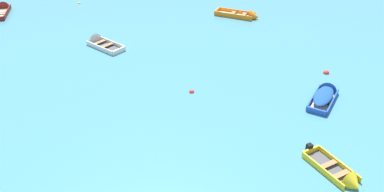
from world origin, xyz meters
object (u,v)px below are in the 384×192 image
at_px(rowboat_white_near_right, 97,42).
at_px(rowboat_blue_near_camera, 325,94).
at_px(mooring_buoy_central, 326,73).
at_px(rowboat_maroon_midfield_left, 3,9).
at_px(rowboat_yellow_back_row_center, 343,177).
at_px(mooring_buoy_outer_edge, 79,3).
at_px(rowboat_orange_near_left, 246,16).
at_px(mooring_buoy_midfield, 192,92).

bearing_deg(rowboat_white_near_right, rowboat_blue_near_camera, -24.36).
bearing_deg(mooring_buoy_central, rowboat_maroon_midfield_left, 158.11).
relative_size(rowboat_yellow_back_row_center, mooring_buoy_outer_edge, 11.15).
height_order(rowboat_orange_near_left, mooring_buoy_central, rowboat_orange_near_left).
distance_m(rowboat_blue_near_camera, mooring_buoy_outer_edge, 29.37).
distance_m(rowboat_orange_near_left, rowboat_blue_near_camera, 15.90).
bearing_deg(rowboat_yellow_back_row_center, rowboat_white_near_right, 136.18).
distance_m(mooring_buoy_midfield, mooring_buoy_outer_edge, 22.80).
bearing_deg(rowboat_maroon_midfield_left, rowboat_white_near_right, -33.34).
height_order(rowboat_maroon_midfield_left, mooring_buoy_central, rowboat_maroon_midfield_left).
bearing_deg(rowboat_yellow_back_row_center, mooring_buoy_outer_edge, 128.83).
height_order(mooring_buoy_midfield, mooring_buoy_central, mooring_buoy_central).
bearing_deg(rowboat_blue_near_camera, mooring_buoy_midfield, 178.23).
bearing_deg(mooring_buoy_outer_edge, rowboat_yellow_back_row_center, -51.17).
height_order(mooring_buoy_midfield, mooring_buoy_outer_edge, mooring_buoy_midfield).
relative_size(rowboat_orange_near_left, mooring_buoy_central, 9.78).
xyz_separation_m(rowboat_white_near_right, mooring_buoy_central, (18.79, -4.47, -0.18)).
relative_size(rowboat_orange_near_left, rowboat_maroon_midfield_left, 1.04).
height_order(rowboat_blue_near_camera, mooring_buoy_central, rowboat_blue_near_camera).
bearing_deg(rowboat_maroon_midfield_left, rowboat_orange_near_left, -1.70).
height_order(rowboat_white_near_right, rowboat_maroon_midfield_left, rowboat_white_near_right).
bearing_deg(mooring_buoy_midfield, rowboat_maroon_midfield_left, 142.75).
bearing_deg(mooring_buoy_midfield, mooring_buoy_outer_edge, 125.91).
xyz_separation_m(rowboat_orange_near_left, mooring_buoy_central, (5.41, -11.62, -0.21)).
bearing_deg(mooring_buoy_midfield, rowboat_orange_near_left, 72.48).
height_order(rowboat_yellow_back_row_center, rowboat_blue_near_camera, rowboat_blue_near_camera).
relative_size(rowboat_white_near_right, rowboat_maroon_midfield_left, 0.88).
distance_m(rowboat_yellow_back_row_center, rowboat_white_near_right, 23.52).
distance_m(rowboat_orange_near_left, mooring_buoy_central, 12.82).
bearing_deg(mooring_buoy_midfield, rowboat_blue_near_camera, -1.77).
xyz_separation_m(mooring_buoy_central, mooring_buoy_outer_edge, (-23.50, 15.12, 0.00)).
distance_m(rowboat_white_near_right, rowboat_maroon_midfield_left, 14.38).
bearing_deg(rowboat_blue_near_camera, rowboat_yellow_back_row_center, -96.36).
relative_size(rowboat_maroon_midfield_left, mooring_buoy_central, 9.45).
xyz_separation_m(rowboat_yellow_back_row_center, mooring_buoy_central, (1.82, 11.82, -0.17)).
bearing_deg(rowboat_white_near_right, mooring_buoy_midfield, -42.06).
bearing_deg(rowboat_white_near_right, rowboat_yellow_back_row_center, -43.82).
bearing_deg(mooring_buoy_outer_edge, mooring_buoy_midfield, -54.09).
bearing_deg(rowboat_maroon_midfield_left, mooring_buoy_central, -21.89).
bearing_deg(rowboat_yellow_back_row_center, rowboat_maroon_midfield_left, 140.15).
bearing_deg(rowboat_maroon_midfield_left, rowboat_yellow_back_row_center, -39.85).
distance_m(rowboat_maroon_midfield_left, mooring_buoy_central, 33.20).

